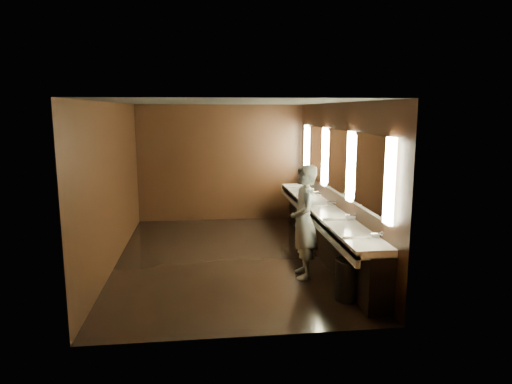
# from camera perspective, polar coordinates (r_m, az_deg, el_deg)

# --- Properties ---
(floor) EXTENTS (6.00, 6.00, 0.00)m
(floor) POSITION_cam_1_polar(r_m,az_deg,el_deg) (8.47, -3.38, -8.16)
(floor) COLOR black
(floor) RESTS_ON ground
(ceiling) EXTENTS (4.00, 6.00, 0.02)m
(ceiling) POSITION_cam_1_polar(r_m,az_deg,el_deg) (8.04, -3.59, 11.13)
(ceiling) COLOR #2D2D2B
(ceiling) RESTS_ON wall_back
(wall_back) EXTENTS (4.00, 0.02, 2.80)m
(wall_back) POSITION_cam_1_polar(r_m,az_deg,el_deg) (11.11, -4.40, 3.62)
(wall_back) COLOR black
(wall_back) RESTS_ON floor
(wall_front) EXTENTS (4.00, 0.02, 2.80)m
(wall_front) POSITION_cam_1_polar(r_m,az_deg,el_deg) (5.21, -1.52, -3.88)
(wall_front) COLOR black
(wall_front) RESTS_ON floor
(wall_left) EXTENTS (0.02, 6.00, 2.80)m
(wall_left) POSITION_cam_1_polar(r_m,az_deg,el_deg) (8.27, -17.45, 0.92)
(wall_left) COLOR black
(wall_left) RESTS_ON floor
(wall_right) EXTENTS (0.02, 6.00, 2.80)m
(wall_right) POSITION_cam_1_polar(r_m,az_deg,el_deg) (8.49, 10.12, 1.46)
(wall_right) COLOR black
(wall_right) RESTS_ON floor
(sink_counter) EXTENTS (0.55, 5.40, 1.01)m
(sink_counter) POSITION_cam_1_polar(r_m,az_deg,el_deg) (8.62, 8.61, -4.51)
(sink_counter) COLOR black
(sink_counter) RESTS_ON floor
(mirror_band) EXTENTS (0.06, 5.03, 1.15)m
(mirror_band) POSITION_cam_1_polar(r_m,az_deg,el_deg) (8.44, 10.06, 3.81)
(mirror_band) COLOR #FFF8C1
(mirror_band) RESTS_ON wall_right
(person) EXTENTS (0.47, 0.68, 1.82)m
(person) POSITION_cam_1_polar(r_m,az_deg,el_deg) (7.33, 6.03, -3.72)
(person) COLOR #7DAEBB
(person) RESTS_ON floor
(trash_bin) EXTENTS (0.41, 0.41, 0.59)m
(trash_bin) POSITION_cam_1_polar(r_m,az_deg,el_deg) (6.73, 11.47, -10.65)
(trash_bin) COLOR black
(trash_bin) RESTS_ON floor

